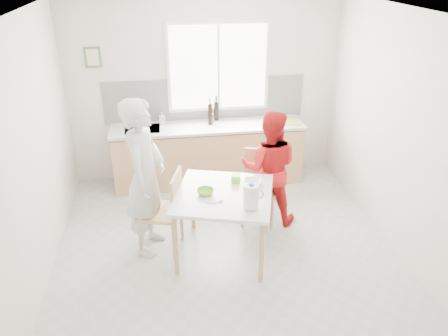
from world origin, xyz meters
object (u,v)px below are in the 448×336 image
object	(u,v)px
chair_far	(259,183)
wine_bottle_a	(210,114)
milk_jug	(252,196)
chair_left	(166,208)
person_red	(269,168)
wine_bottle_b	(216,111)
dining_table	(224,200)
bowl_green	(205,192)
bowl_white	(253,182)
person_white	(145,178)

from	to	relation	value
chair_far	wine_bottle_a	size ratio (longest dim) A/B	2.97
milk_jug	chair_left	bearing A→B (deg)	164.39
person_red	wine_bottle_a	bearing A→B (deg)	-47.70
wine_bottle_a	chair_far	bearing A→B (deg)	-67.21
person_red	wine_bottle_b	xyz separation A→B (m)	(-0.48, 1.39, 0.31)
dining_table	bowl_green	bearing A→B (deg)	177.57
chair_left	wine_bottle_a	xyz separation A→B (m)	(0.72, 1.67, 0.53)
chair_left	bowl_green	size ratio (longest dim) A/B	5.38
milk_jug	wine_bottle_a	world-z (taller)	wine_bottle_a
chair_left	bowl_white	world-z (taller)	chair_left
bowl_white	wine_bottle_a	size ratio (longest dim) A/B	0.64
person_white	chair_far	bearing A→B (deg)	-56.52
bowl_white	dining_table	bearing A→B (deg)	-156.66
wine_bottle_a	wine_bottle_b	size ratio (longest dim) A/B	1.07
chair_left	wine_bottle_a	world-z (taller)	wine_bottle_a
chair_far	bowl_white	world-z (taller)	chair_far
chair_left	wine_bottle_a	size ratio (longest dim) A/B	3.14
bowl_white	wine_bottle_b	bearing A→B (deg)	95.19
chair_far	bowl_green	bearing A→B (deg)	-122.24
bowl_white	wine_bottle_b	world-z (taller)	wine_bottle_b
chair_left	dining_table	bearing A→B (deg)	90.00
person_red	wine_bottle_b	world-z (taller)	person_red
bowl_green	milk_jug	distance (m)	0.58
person_red	dining_table	bearing A→B (deg)	59.74
milk_jug	wine_bottle_b	xyz separation A→B (m)	(-0.04, 2.38, 0.11)
dining_table	wine_bottle_b	world-z (taller)	wine_bottle_b
person_red	bowl_white	world-z (taller)	person_red
person_red	bowl_green	bearing A→B (deg)	51.86
person_white	wine_bottle_b	bearing A→B (deg)	-14.08
dining_table	milk_jug	distance (m)	0.49
bowl_green	chair_left	bearing A→B (deg)	157.51
chair_far	chair_left	bearing A→B (deg)	-141.25
chair_left	bowl_white	xyz separation A→B (m)	(1.00, -0.04, 0.28)
person_red	chair_far	bearing A→B (deg)	-12.52
wine_bottle_b	person_white	bearing A→B (deg)	-120.55
person_white	bowl_green	size ratio (longest dim) A/B	9.99
milk_jug	wine_bottle_b	distance (m)	2.39
chair_left	chair_far	distance (m)	1.31
bowl_green	wine_bottle_b	xyz separation A→B (m)	(0.39, 2.01, 0.24)
chair_far	milk_jug	size ratio (longest dim) A/B	3.41
bowl_green	bowl_white	distance (m)	0.58
dining_table	bowl_white	distance (m)	0.41
wine_bottle_a	person_red	bearing A→B (deg)	-64.16
bowl_green	chair_far	bearing A→B (deg)	41.29
chair_left	wine_bottle_b	distance (m)	2.08
bowl_white	milk_jug	distance (m)	0.54
dining_table	bowl_green	size ratio (longest dim) A/B	6.97
bowl_green	bowl_white	size ratio (longest dim) A/B	0.91
dining_table	chair_far	bearing A→B (deg)	50.47
dining_table	person_white	distance (m)	0.92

